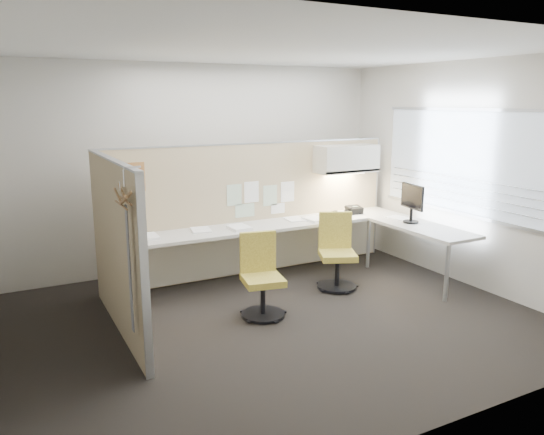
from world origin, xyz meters
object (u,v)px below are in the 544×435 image
chair_left (261,278)px  chair_right (337,254)px  monitor (412,201)px  desk (296,233)px  phone (354,210)px

chair_left → chair_right: 1.29m
chair_left → monitor: monitor is taller
chair_left → monitor: size_ratio=1.76×
desk → chair_right: (0.26, -0.57, -0.17)m
chair_left → chair_right: chair_right is taller
chair_left → phone: bearing=39.5°
chair_left → desk: bearing=54.7°
phone → chair_left: bearing=-146.0°
desk → chair_right: 0.65m
chair_left → chair_right: (1.24, 0.36, 0.01)m
monitor → phone: size_ratio=2.26×
monitor → phone: monitor is taller
phone → desk: bearing=-165.0°
chair_left → monitor: bearing=17.6°
chair_right → phone: bearing=66.7°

